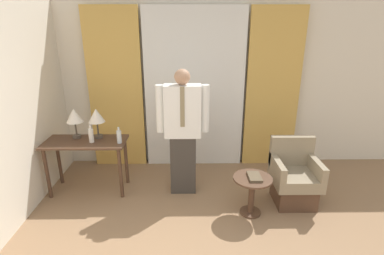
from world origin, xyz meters
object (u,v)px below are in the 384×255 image
bottle_by_lamp (119,136)px  bottle_near_edge (91,135)px  armchair (294,179)px  side_table (252,189)px  table_lamp_right (96,117)px  table_lamp_left (74,117)px  book (255,177)px  desk (86,150)px  person (183,129)px

bottle_by_lamp → bottle_near_edge: bearing=175.4°
bottle_by_lamp → armchair: size_ratio=0.26×
side_table → table_lamp_right: bearing=160.7°
table_lamp_left → table_lamp_right: bearing=0.0°
armchair → table_lamp_right: bearing=170.3°
armchair → table_lamp_left: bearing=171.3°
bottle_near_edge → side_table: bottle_near_edge is taller
bottle_near_edge → book: size_ratio=1.00×
desk → bottle_near_edge: bottle_near_edge is taller
bottle_near_edge → side_table: 2.27m
table_lamp_left → side_table: table_lamp_left is taller
table_lamp_left → book: size_ratio=1.70×
desk → armchair: 2.90m
bottle_by_lamp → armchair: bottle_by_lamp is taller
side_table → table_lamp_left: bearing=163.1°
table_lamp_right → book: 2.30m
desk → side_table: 2.34m
table_lamp_right → armchair: (2.71, -0.46, -0.75)m
person → armchair: (1.50, -0.29, -0.62)m
side_table → book: bearing=-13.8°
armchair → side_table: armchair is taller
table_lamp_left → armchair: (3.02, -0.46, -0.75)m
person → side_table: person is taller
side_table → bottle_by_lamp: bearing=163.1°
desk → person: size_ratio=0.63×
armchair → book: bearing=-155.7°
table_lamp_right → bottle_by_lamp: (0.34, -0.20, -0.22)m
desk → armchair: size_ratio=1.28×
table_lamp_left → bottle_near_edge: 0.38m
table_lamp_left → person: bearing=-6.4°
bottle_by_lamp → person: (0.87, 0.03, 0.09)m
bottle_near_edge → bottle_by_lamp: bottle_near_edge is taller
person → armchair: 1.65m
table_lamp_left → side_table: bearing=-16.9°
bottle_near_edge → book: (2.15, -0.57, -0.35)m
desk → side_table: bearing=-15.0°
table_lamp_left → person: 1.53m
person → table_lamp_left: bearing=173.6°
table_lamp_right → side_table: size_ratio=0.83×
table_lamp_right → bottle_by_lamp: size_ratio=1.89×
desk → table_lamp_right: 0.49m
desk → book: size_ratio=4.45×
side_table → book: 0.18m
bottle_by_lamp → book: (1.76, -0.53, -0.34)m
table_lamp_right → book: bearing=-19.2°
bottle_near_edge → armchair: 2.82m
desk → person: (1.36, -0.04, 0.32)m
table_lamp_right → bottle_near_edge: 0.27m
desk → table_lamp_left: bearing=140.6°
bottle_near_edge → bottle_by_lamp: bearing=-4.6°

